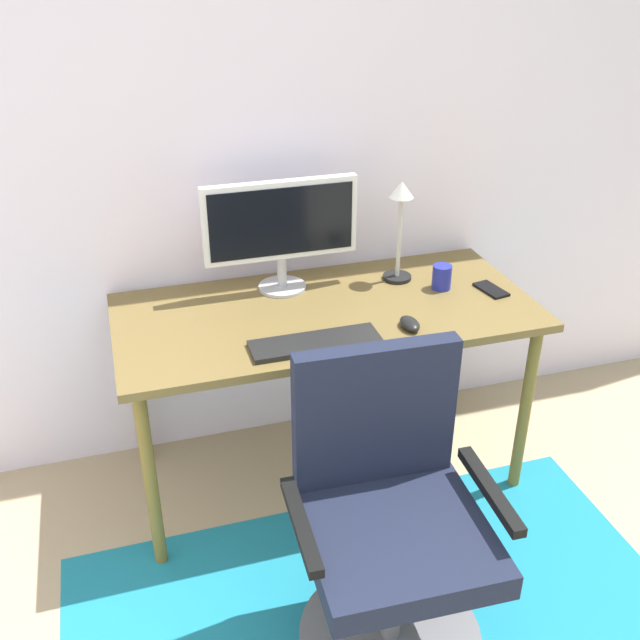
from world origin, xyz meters
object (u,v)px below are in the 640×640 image
desk (327,326)px  desk_lamp (400,217)px  monitor (281,225)px  office_chair (389,539)px  cell_phone (491,290)px  coffee_cup (442,277)px  keyboard (315,343)px  computer_mouse (410,324)px

desk → desk_lamp: (0.33, 0.16, 0.32)m
monitor → office_chair: size_ratio=0.61×
cell_phone → desk_lamp: bearing=135.8°
desk → office_chair: bearing=-93.7°
coffee_cup → cell_phone: coffee_cup is taller
keyboard → computer_mouse: computer_mouse is taller
computer_mouse → office_chair: office_chair is taller
coffee_cup → desk_lamp: size_ratio=0.24×
keyboard → cell_phone: size_ratio=3.07×
office_chair → desk: bearing=88.8°
monitor → coffee_cup: bearing=-16.7°
keyboard → office_chair: 0.66m
computer_mouse → keyboard: bearing=-176.9°
computer_mouse → cell_phone: size_ratio=0.74×
desk → monitor: size_ratio=2.64×
office_chair → desk_lamp: bearing=70.1°
keyboard → office_chair: (0.06, -0.54, -0.37)m
keyboard → coffee_cup: bearing=25.2°
computer_mouse → office_chair: bearing=-116.5°
cell_phone → office_chair: size_ratio=0.15×
desk → keyboard: keyboard is taller
desk → computer_mouse: 0.33m
desk_lamp → office_chair: desk_lamp is taller
office_chair → keyboard: bearing=98.9°
desk → keyboard: 0.27m
monitor → computer_mouse: monitor is taller
desk → office_chair: 0.83m
keyboard → coffee_cup: 0.64m
desk → office_chair: size_ratio=1.60×
keyboard → computer_mouse: 0.34m
cell_phone → coffee_cup: bearing=145.8°
monitor → computer_mouse: size_ratio=5.46×
desk_lamp → keyboard: bearing=-138.5°
cell_phone → desk_lamp: desk_lamp is taller
keyboard → coffee_cup: coffee_cup is taller
monitor → coffee_cup: size_ratio=6.14×
cell_phone → desk_lamp: (-0.30, 0.20, 0.25)m
office_chair → coffee_cup: bearing=60.2°
computer_mouse → cell_phone: computer_mouse is taller
keyboard → cell_phone: bearing=14.7°
keyboard → office_chair: office_chair is taller
desk → computer_mouse: bearing=-43.5°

